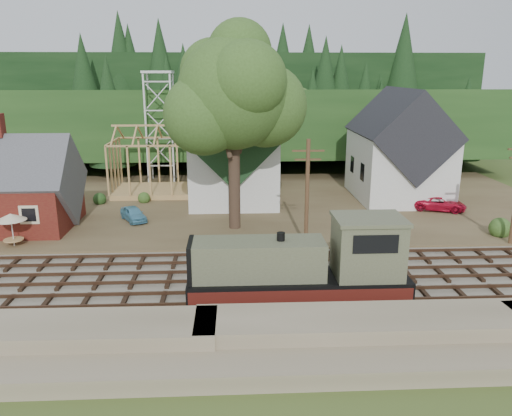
{
  "coord_description": "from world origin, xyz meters",
  "views": [
    {
      "loc": [
        1.78,
        -28.14,
        12.45
      ],
      "look_at": [
        3.49,
        6.0,
        3.0
      ],
      "focal_mm": 35.0,
      "sensor_mm": 36.0,
      "label": 1
    }
  ],
  "objects_px": {
    "patio_set": "(11,218)",
    "car_blue": "(133,214)",
    "locomotive": "(307,267)",
    "car_red": "(439,203)"
  },
  "relations": [
    {
      "from": "patio_set",
      "to": "car_blue",
      "type": "bearing_deg",
      "value": 37.77
    },
    {
      "from": "locomotive",
      "to": "car_red",
      "type": "xyz_separation_m",
      "value": [
        14.57,
        17.21,
        -1.16
      ]
    },
    {
      "from": "locomotive",
      "to": "car_blue",
      "type": "relative_size",
      "value": 3.4
    },
    {
      "from": "car_blue",
      "to": "car_red",
      "type": "relative_size",
      "value": 0.76
    },
    {
      "from": "car_red",
      "to": "patio_set",
      "type": "distance_m",
      "value": 35.17
    },
    {
      "from": "patio_set",
      "to": "locomotive",
      "type": "bearing_deg",
      "value": -25.82
    },
    {
      "from": "car_blue",
      "to": "car_red",
      "type": "bearing_deg",
      "value": -25.43
    },
    {
      "from": "car_blue",
      "to": "car_red",
      "type": "distance_m",
      "value": 26.92
    },
    {
      "from": "locomotive",
      "to": "car_red",
      "type": "height_order",
      "value": "locomotive"
    },
    {
      "from": "car_red",
      "to": "patio_set",
      "type": "xyz_separation_m",
      "value": [
        -34.3,
        -7.66,
        1.38
      ]
    }
  ]
}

